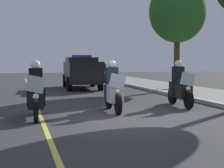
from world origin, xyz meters
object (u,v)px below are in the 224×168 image
police_motorcycle_lead_right (113,90)px  tree_far_back (177,12)px  police_motorcycle_trailing (180,88)px  cyclist_background (104,72)px  police_suv (82,71)px  police_motorcycle_lead_left (36,95)px

police_motorcycle_lead_right → tree_far_back: 9.87m
police_motorcycle_trailing → cyclist_background: size_ratio=1.22×
tree_far_back → police_motorcycle_trailing: bearing=-25.2°
tree_far_back → police_suv: bearing=-116.1°
police_motorcycle_lead_left → police_suv: bearing=162.5°
police_motorcycle_trailing → tree_far_back: 8.09m
police_motorcycle_lead_left → cyclist_background: size_ratio=1.22×
police_suv → tree_far_back: tree_far_back is taller
police_motorcycle_lead_right → cyclist_background: 13.61m
police_motorcycle_trailing → cyclist_background: 12.71m
police_motorcycle_lead_left → police_suv: (-10.30, 3.25, 0.37)m
police_motorcycle_lead_left → police_motorcycle_trailing: bearing=103.9°
police_motorcycle_lead_right → cyclist_background: bearing=167.3°
police_motorcycle_lead_right → tree_far_back: tree_far_back is taller
police_motorcycle_lead_right → police_motorcycle_trailing: size_ratio=1.00×
police_motorcycle_trailing → cyclist_background: police_motorcycle_trailing is taller
police_motorcycle_lead_left → police_motorcycle_trailing: same height
police_motorcycle_lead_right → tree_far_back: (-7.04, 5.80, 3.77)m
police_motorcycle_lead_right → police_suv: 9.58m
police_suv → tree_far_back: (2.51, 5.11, 3.41)m
police_motorcycle_lead_right → cyclist_background: size_ratio=1.22×
police_suv → police_motorcycle_lead_right: bearing=-4.1°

